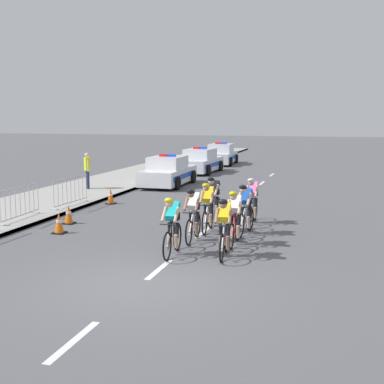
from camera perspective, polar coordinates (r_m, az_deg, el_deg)
ground_plane at (r=11.12m, az=-5.53°, el=-10.02°), size 160.00×160.00×0.00m
sidewalk_slab at (r=26.63m, az=-9.56°, el=0.85°), size 4.14×60.00×0.12m
kerb_edge at (r=25.84m, az=-5.58°, el=0.70°), size 0.16×60.00×0.13m
lane_markings_centre at (r=19.60m, az=4.25°, el=-1.92°), size 0.14×25.60×0.01m
cyclist_lead at (r=13.02m, az=-2.19°, el=-3.66°), size 0.43×1.72×1.56m
cyclist_second at (r=12.88m, az=3.54°, el=-3.81°), size 0.45×1.72×1.56m
cyclist_third at (r=14.49m, az=0.12°, el=-2.41°), size 0.42×1.72×1.56m
cyclist_fourth at (r=14.11m, az=4.71°, el=-2.74°), size 0.42×1.72×1.56m
cyclist_fifth at (r=15.71m, az=1.74°, el=-1.57°), size 0.43×1.72×1.56m
cyclist_sixth at (r=15.43m, az=5.87°, el=-1.79°), size 0.45×1.72×1.56m
cyclist_seventh at (r=17.24m, az=2.36°, el=-0.68°), size 0.44×1.72×1.56m
cyclist_eighth at (r=17.02m, az=6.64°, el=-0.85°), size 0.42×1.72×1.56m
police_car_nearest at (r=26.14m, az=-2.64°, el=2.18°), size 2.00×4.40×1.59m
police_car_second at (r=32.08m, az=0.93°, el=3.34°), size 2.15×4.48×1.59m
police_car_third at (r=37.66m, az=3.22°, el=4.08°), size 2.15×4.48×1.59m
crowd_barrier_middle at (r=18.00m, az=-18.33°, el=-1.17°), size 0.62×2.32×1.07m
crowd_barrier_rear at (r=20.22m, az=-13.15°, el=0.05°), size 0.59×2.32×1.07m
traffic_cone_near at (r=21.00m, az=-8.92°, el=-0.46°), size 0.36×0.36×0.64m
traffic_cone_mid at (r=17.41m, az=-13.38°, el=-2.40°), size 0.36×0.36×0.64m
traffic_cone_far at (r=16.07m, az=-14.38°, el=-3.33°), size 0.36×0.36×0.64m
spectator_closest at (r=24.64m, az=-11.41°, el=2.59°), size 0.40×0.45×1.68m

